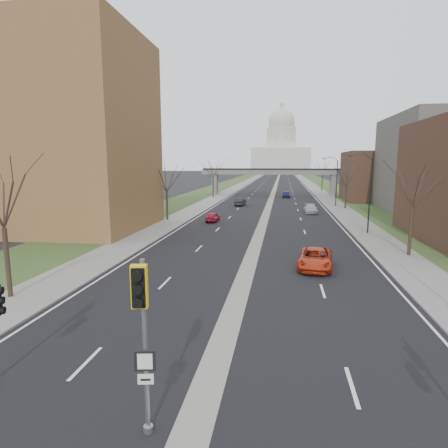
% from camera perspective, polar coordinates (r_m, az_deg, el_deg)
% --- Properties ---
extents(ground, '(700.00, 700.00, 0.00)m').
position_cam_1_polar(ground, '(13.29, -3.73, -26.37)').
color(ground, black).
rests_on(ground, ground).
extents(road_surface, '(20.00, 600.00, 0.01)m').
position_cam_1_polar(road_surface, '(160.73, 8.10, 6.46)').
color(road_surface, black).
rests_on(road_surface, ground).
extents(median_strip, '(1.20, 600.00, 0.02)m').
position_cam_1_polar(median_strip, '(160.73, 8.10, 6.46)').
color(median_strip, gray).
rests_on(median_strip, ground).
extents(sidewalk_right, '(4.00, 600.00, 0.12)m').
position_cam_1_polar(sidewalk_right, '(160.99, 12.40, 6.36)').
color(sidewalk_right, gray).
rests_on(sidewalk_right, ground).
extents(sidewalk_left, '(4.00, 600.00, 0.12)m').
position_cam_1_polar(sidewalk_left, '(161.35, 3.81, 6.56)').
color(sidewalk_left, gray).
rests_on(sidewalk_left, ground).
extents(grass_verge_right, '(8.00, 600.00, 0.10)m').
position_cam_1_polar(grass_verge_right, '(161.46, 14.54, 6.28)').
color(grass_verge_right, '#2F4721').
rests_on(grass_verge_right, ground).
extents(grass_verge_left, '(8.00, 600.00, 0.10)m').
position_cam_1_polar(grass_verge_left, '(162.00, 1.68, 6.59)').
color(grass_verge_left, '#2F4721').
rests_on(grass_verge_left, ground).
extents(apartment_building, '(25.00, 16.00, 22.00)m').
position_cam_1_polar(apartment_building, '(49.61, -26.71, 12.10)').
color(apartment_building, olive).
rests_on(apartment_building, ground).
extents(commercial_block_far, '(14.00, 14.00, 10.00)m').
position_cam_1_polar(commercial_block_far, '(82.91, 22.74, 6.70)').
color(commercial_block_far, '#4A3122').
rests_on(commercial_block_far, ground).
extents(pedestrian_bridge, '(34.00, 3.00, 6.45)m').
position_cam_1_polar(pedestrian_bridge, '(90.60, 7.45, 7.40)').
color(pedestrian_bridge, slate).
rests_on(pedestrian_bridge, ground).
extents(capitol, '(48.00, 42.00, 55.75)m').
position_cam_1_polar(capitol, '(330.71, 8.67, 11.09)').
color(capitol, silver).
rests_on(capitol, ground).
extents(streetlight_mid, '(2.61, 0.20, 8.70)m').
position_cam_1_polar(streetlight_mid, '(43.38, 20.49, 7.68)').
color(streetlight_mid, black).
rests_on(streetlight_mid, sidewalk_right).
extents(streetlight_far, '(2.61, 0.20, 8.70)m').
position_cam_1_polar(streetlight_far, '(69.06, 16.22, 8.29)').
color(streetlight_far, black).
rests_on(streetlight_far, sidewalk_right).
extents(tree_left_a, '(7.20, 7.20, 9.40)m').
position_cam_1_polar(tree_left_a, '(24.14, -30.99, 5.35)').
color(tree_left_a, '#382B21').
rests_on(tree_left_a, sidewalk_left).
extents(tree_left_b, '(6.75, 6.75, 8.81)m').
position_cam_1_polar(tree_left_b, '(50.94, -8.79, 7.49)').
color(tree_left_b, '#382B21').
rests_on(tree_left_b, sidewalk_left).
extents(tree_left_c, '(7.65, 7.65, 9.99)m').
position_cam_1_polar(tree_left_c, '(83.96, -1.69, 8.83)').
color(tree_left_c, '#382B21').
rests_on(tree_left_c, sidewalk_left).
extents(tree_right_a, '(7.20, 7.20, 9.40)m').
position_cam_1_polar(tree_right_a, '(34.21, 27.09, 6.43)').
color(tree_right_a, '#382B21').
rests_on(tree_right_a, sidewalk_right).
extents(tree_right_b, '(6.30, 6.30, 8.22)m').
position_cam_1_polar(tree_right_b, '(66.40, 18.23, 7.19)').
color(tree_right_b, '#382B21').
rests_on(tree_right_b, sidewalk_right).
extents(tree_right_c, '(7.65, 7.65, 9.99)m').
position_cam_1_polar(tree_right_c, '(106.05, 14.82, 8.63)').
color(tree_right_c, '#382B21').
rests_on(tree_right_c, sidewalk_right).
extents(signal_pole_median, '(0.63, 0.87, 5.19)m').
position_cam_1_polar(signal_pole_median, '(10.57, -12.36, -13.92)').
color(signal_pole_median, gray).
rests_on(signal_pole_median, ground).
extents(car_left_near, '(1.50, 3.71, 1.26)m').
position_cam_1_polar(car_left_near, '(49.91, -1.74, 1.11)').
color(car_left_near, '#AE1330').
rests_on(car_left_near, ground).
extents(car_left_far, '(1.81, 4.13, 1.32)m').
position_cam_1_polar(car_left_far, '(68.53, 2.52, 3.37)').
color(car_left_far, black).
rests_on(car_left_far, ground).
extents(car_right_near, '(2.98, 5.42, 1.44)m').
position_cam_1_polar(car_right_near, '(28.74, 13.75, -5.12)').
color(car_right_near, red).
rests_on(car_right_near, ground).
extents(car_right_mid, '(1.94, 4.57, 1.32)m').
position_cam_1_polar(car_right_mid, '(59.79, 13.07, 2.26)').
color(car_right_mid, '#A5A4AB').
rests_on(car_right_mid, ground).
extents(car_right_far, '(1.87, 4.30, 1.44)m').
position_cam_1_polar(car_right_far, '(85.63, 9.45, 4.48)').
color(car_right_far, navy).
rests_on(car_right_far, ground).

